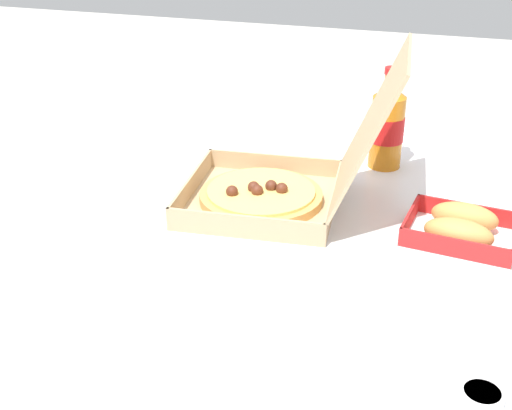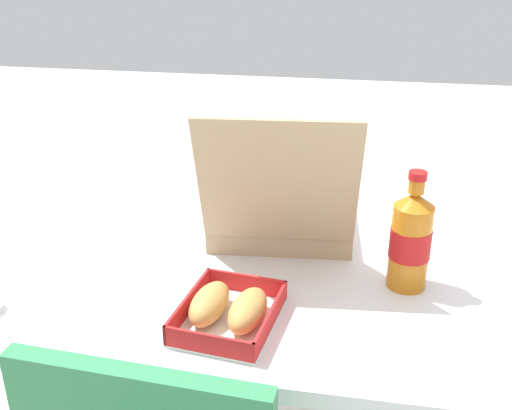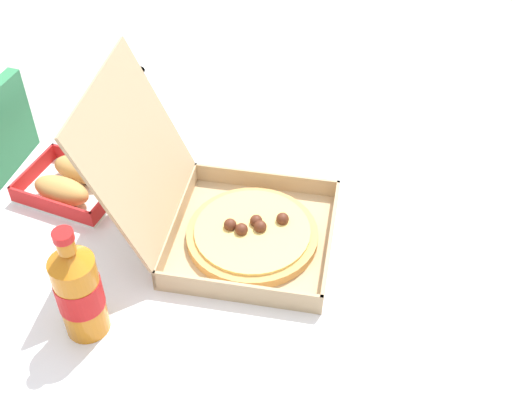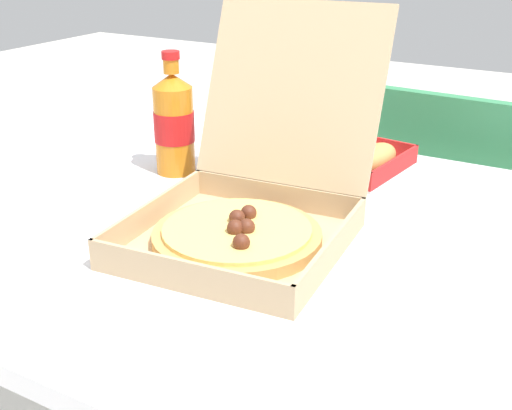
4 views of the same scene
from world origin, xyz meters
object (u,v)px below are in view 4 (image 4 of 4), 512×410
at_px(chair, 436,225).
at_px(cola_bottle, 174,123).
at_px(paper_menu, 56,190).
at_px(pizza_box_open, 249,207).
at_px(bread_side_box, 359,157).

height_order(chair, cola_bottle, cola_bottle).
bearing_deg(cola_bottle, chair, 56.80).
relative_size(chair, paper_menu, 3.95).
distance_m(pizza_box_open, paper_menu, 0.38).
height_order(chair, bread_side_box, chair).
relative_size(chair, bread_side_box, 4.01).
bearing_deg(cola_bottle, pizza_box_open, -33.56).
xyz_separation_m(chair, pizza_box_open, (-0.11, -0.73, 0.30)).
distance_m(pizza_box_open, bread_side_box, 0.35).
height_order(bread_side_box, cola_bottle, cola_bottle).
relative_size(pizza_box_open, paper_menu, 2.06).
relative_size(pizza_box_open, cola_bottle, 1.93).
distance_m(bread_side_box, cola_bottle, 0.35).
bearing_deg(bread_side_box, paper_menu, -139.43).
bearing_deg(pizza_box_open, cola_bottle, 146.44).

